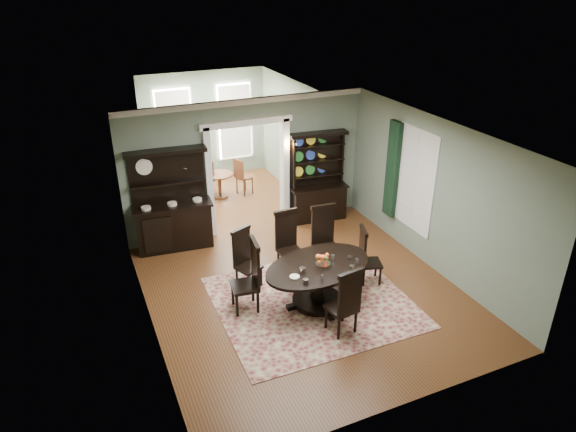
# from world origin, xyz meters

# --- Properties ---
(room) EXTENTS (5.51, 6.01, 3.01)m
(room) POSITION_xyz_m (0.00, 0.04, 1.58)
(room) COLOR brown
(room) RESTS_ON ground
(parlor) EXTENTS (3.51, 3.50, 3.01)m
(parlor) POSITION_xyz_m (0.00, 5.53, 1.52)
(parlor) COLOR brown
(parlor) RESTS_ON ground
(doorway_trim) EXTENTS (2.08, 0.25, 2.57)m
(doorway_trim) POSITION_xyz_m (0.00, 3.00, 1.62)
(doorway_trim) COLOR white
(doorway_trim) RESTS_ON floor
(right_window) EXTENTS (0.15, 1.47, 2.12)m
(right_window) POSITION_xyz_m (2.69, 0.93, 1.60)
(right_window) COLOR white
(right_window) RESTS_ON wall_right
(wall_sconce) EXTENTS (0.27, 0.21, 0.21)m
(wall_sconce) POSITION_xyz_m (0.95, 2.85, 1.89)
(wall_sconce) COLOR gold
(wall_sconce) RESTS_ON back_wall_right
(rug) EXTENTS (3.41, 3.11, 0.01)m
(rug) POSITION_xyz_m (0.01, -0.32, 0.01)
(rug) COLOR maroon
(rug) RESTS_ON floor
(dining_table) EXTENTS (2.24, 2.22, 0.80)m
(dining_table) POSITION_xyz_m (0.08, -0.37, 0.56)
(dining_table) COLOR black
(dining_table) RESTS_ON rug
(centerpiece) EXTENTS (1.31, 0.84, 0.22)m
(centerpiece) POSITION_xyz_m (0.15, -0.43, 0.86)
(centerpiece) COLOR silver
(centerpiece) RESTS_ON dining_table
(chair_far_left) EXTENTS (0.56, 0.55, 1.17)m
(chair_far_left) POSITION_xyz_m (-0.90, 0.72, 0.62)
(chair_far_left) COLOR black
(chair_far_left) RESTS_ON rug
(chair_far_mid) EXTENTS (0.49, 0.46, 1.28)m
(chair_far_mid) POSITION_xyz_m (0.06, 0.90, 0.67)
(chair_far_mid) COLOR black
(chair_far_mid) RESTS_ON rug
(chair_far_right) EXTENTS (0.53, 0.51, 1.33)m
(chair_far_right) POSITION_xyz_m (0.76, 0.71, 0.70)
(chair_far_right) COLOR black
(chair_far_right) RESTS_ON rug
(chair_end_left) EXTENTS (0.52, 0.54, 1.33)m
(chair_end_left) POSITION_xyz_m (-1.05, -0.03, 0.70)
(chair_end_left) COLOR black
(chair_end_left) RESTS_ON rug
(chair_end_right) EXTENTS (0.51, 0.52, 1.14)m
(chair_end_right) POSITION_xyz_m (1.23, -0.11, 0.60)
(chair_end_right) COLOR black
(chair_end_right) RESTS_ON rug
(chair_near) EXTENTS (0.52, 0.50, 1.25)m
(chair_near) POSITION_xyz_m (0.10, -1.33, 0.66)
(chair_near) COLOR black
(chair_near) RESTS_ON rug
(sideboard) EXTENTS (1.70, 0.73, 2.17)m
(sideboard) POSITION_xyz_m (-1.79, 2.75, 0.76)
(sideboard) COLOR black
(sideboard) RESTS_ON floor
(welsh_dresser) EXTENTS (1.40, 0.63, 2.12)m
(welsh_dresser) POSITION_xyz_m (1.65, 2.77, 0.77)
(welsh_dresser) COLOR black
(welsh_dresser) RESTS_ON floor
(parlor_table) EXTENTS (0.70, 0.70, 0.65)m
(parlor_table) POSITION_xyz_m (-0.12, 4.91, 0.43)
(parlor_table) COLOR brown
(parlor_table) RESTS_ON parlor_floor
(parlor_chair_left) EXTENTS (0.47, 0.46, 1.02)m
(parlor_chair_left) POSITION_xyz_m (-0.45, 5.00, 0.55)
(parlor_chair_left) COLOR brown
(parlor_chair_left) RESTS_ON parlor_floor
(parlor_chair_right) EXTENTS (0.47, 0.46, 0.99)m
(parlor_chair_right) POSITION_xyz_m (0.48, 4.86, 0.53)
(parlor_chair_right) COLOR brown
(parlor_chair_right) RESTS_ON parlor_floor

